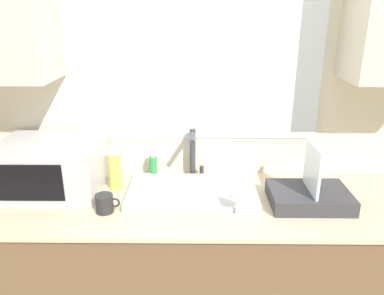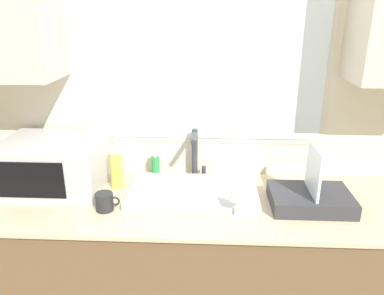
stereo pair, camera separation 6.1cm
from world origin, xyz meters
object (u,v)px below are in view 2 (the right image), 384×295
Objects in this scene: mug_near_sink at (105,202)px; wine_glass at (237,193)px; soap_bottle at (156,166)px; spray_bottle at (117,165)px; dish_rack at (310,197)px; faucet at (195,151)px; microwave at (54,164)px.

wine_glass is (0.59, -0.03, 0.07)m from mug_near_sink.
soap_bottle reaches higher than mug_near_sink.
spray_bottle reaches higher than soap_bottle.
spray_bottle is (-0.94, 0.15, 0.08)m from dish_rack.
mug_near_sink is (-0.00, -0.24, -0.08)m from spray_bottle.
spray_bottle is at bearing -161.72° from faucet.
dish_rack is at bearing -27.22° from faucet.
dish_rack is at bearing 5.15° from mug_near_sink.
microwave is at bearing -177.56° from spray_bottle.
mug_near_sink is 0.60m from wine_glass.
microwave is 0.52m from soap_bottle.
soap_bottle is at bearing 135.94° from wine_glass.
faucet is 1.05× the size of spray_bottle.
faucet is at bearing 11.46° from microwave.
microwave is at bearing -168.54° from faucet.
dish_rack is 0.96m from spray_bottle.
faucet is 0.24m from soap_bottle.
microwave is 0.94m from wine_glass.
microwave reaches higher than soap_bottle.
dish_rack is at bearing 17.67° from wine_glass.
dish_rack is at bearing -9.12° from spray_bottle.
dish_rack reaches higher than microwave.
spray_bottle is at bearing 170.88° from dish_rack.
faucet is 0.55m from mug_near_sink.
microwave is 3.40× the size of soap_bottle.
microwave is (-0.71, -0.14, -0.03)m from faucet.
dish_rack is 2.54× the size of soap_bottle.
faucet is at bearing 18.28° from spray_bottle.
dish_rack is (1.26, -0.14, -0.08)m from microwave.
dish_rack is 0.38m from wine_glass.
dish_rack reaches higher than soap_bottle.
soap_bottle is 0.93× the size of wine_glass.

